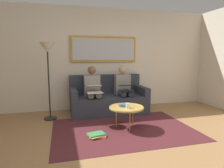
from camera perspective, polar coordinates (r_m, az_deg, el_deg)
The scene contains 14 objects.
ground_plane at distance 3.08m, azimuth 8.56°, elevation -19.35°, with size 6.00×5.20×0.10m, color olive.
wall_rear at distance 5.22m, azimuth -2.53°, elevation 7.32°, with size 6.00×0.12×2.60m, color beige.
area_rug at distance 3.78m, azimuth 3.36°, elevation -13.03°, with size 2.60×1.80×0.01m, color #4C1E23.
couch at distance 4.86m, azimuth -1.25°, elevation -4.44°, with size 1.83×0.90×0.90m.
framed_mirror at distance 5.13m, azimuth -2.32°, elevation 10.10°, with size 1.72×0.05×0.66m.
coffee_table at distance 3.73m, azimuth 4.22°, elevation -6.92°, with size 0.66×0.66×0.42m.
cup at distance 3.66m, azimuth 4.58°, elevation -6.29°, with size 0.07×0.07×0.09m, color silver.
bowl at distance 3.77m, azimuth 3.13°, elevation -6.14°, with size 0.16×0.16×0.05m, color slate.
person_left at distance 4.85m, azimuth 3.37°, elevation -0.94°, with size 0.38×0.58×1.14m.
laptop_black at distance 4.62m, azimuth 4.32°, elevation -1.14°, with size 0.31×0.35×0.15m.
person_right at distance 4.67m, azimuth -5.69°, elevation -1.31°, with size 0.38×0.58×1.14m.
laptop_white at distance 4.44m, azimuth -5.22°, elevation -1.46°, with size 0.35×0.39×0.17m.
magazine_stack at distance 3.46m, azimuth -4.40°, elevation -14.65°, with size 0.36×0.29×0.05m.
standing_lamp at distance 4.36m, azimuth -18.30°, elevation 7.74°, with size 0.32×0.32×1.66m.
Camera 1 is at (1.11, 2.50, 1.36)m, focal length 31.27 mm.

